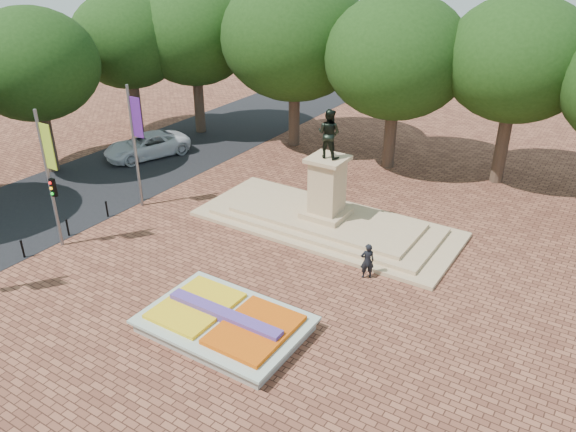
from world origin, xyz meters
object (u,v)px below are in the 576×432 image
object	(u,v)px
monument	(326,211)
pedestrian	(367,261)
van	(147,145)
flower_bed	(225,323)

from	to	relation	value
monument	pedestrian	distance (m)	5.35
van	pedestrian	distance (m)	20.67
monument	van	xyz separation A→B (m)	(-15.74, 2.48, -0.06)
flower_bed	monument	xyz separation A→B (m)	(-1.03, 10.00, 0.50)
van	pedestrian	size ratio (longest dim) A/B	3.38
monument	pedestrian	world-z (taller)	monument
monument	flower_bed	bearing A→B (deg)	-84.13
flower_bed	pedestrian	world-z (taller)	pedestrian
monument	van	size ratio (longest dim) A/B	2.38
flower_bed	monument	bearing A→B (deg)	95.87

